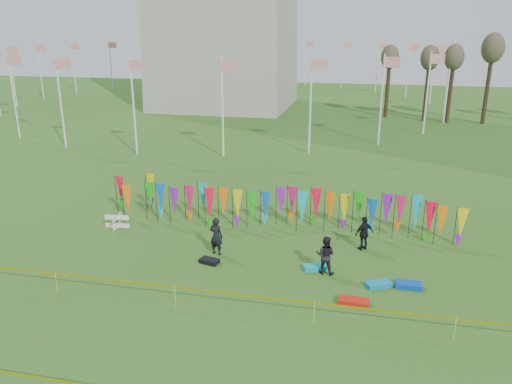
% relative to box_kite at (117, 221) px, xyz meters
% --- Properties ---
extents(ground, '(160.00, 160.00, 0.00)m').
position_rel_box_kite_xyz_m(ground, '(8.02, -4.87, -0.37)').
color(ground, '#305417').
rests_on(ground, ground).
extents(flagpole_ring, '(57.40, 56.16, 8.00)m').
position_rel_box_kite_xyz_m(flagpole_ring, '(-5.98, 43.13, 3.63)').
color(flagpole_ring, silver).
rests_on(flagpole_ring, ground).
extents(banner_row, '(18.64, 0.64, 2.16)m').
position_rel_box_kite_xyz_m(banner_row, '(8.30, 1.97, 0.91)').
color(banner_row, black).
rests_on(banner_row, ground).
extents(caution_tape_near, '(26.00, 0.02, 0.90)m').
position_rel_box_kite_xyz_m(caution_tape_near, '(7.80, -6.75, 0.41)').
color(caution_tape_near, '#E5E204').
rests_on(caution_tape_near, ground).
extents(box_kite, '(0.67, 0.67, 0.74)m').
position_rel_box_kite_xyz_m(box_kite, '(0.00, 0.00, 0.00)').
color(box_kite, red).
rests_on(box_kite, ground).
extents(person_left, '(0.76, 0.63, 1.83)m').
position_rel_box_kite_xyz_m(person_left, '(6.09, -1.94, 0.54)').
color(person_left, black).
rests_on(person_left, ground).
extents(person_mid, '(0.90, 0.63, 1.72)m').
position_rel_box_kite_xyz_m(person_mid, '(11.24, -2.78, 0.49)').
color(person_mid, black).
rests_on(person_mid, ground).
extents(person_right, '(1.13, 1.03, 1.69)m').
position_rel_box_kite_xyz_m(person_right, '(12.84, 0.04, 0.47)').
color(person_right, black).
rests_on(person_right, ground).
extents(kite_bag_turquoise, '(1.18, 0.89, 0.21)m').
position_rel_box_kite_xyz_m(kite_bag_turquoise, '(10.83, -2.55, -0.26)').
color(kite_bag_turquoise, '#0BA6AE').
rests_on(kite_bag_turquoise, ground).
extents(kite_bag_blue, '(1.06, 0.57, 0.22)m').
position_rel_box_kite_xyz_m(kite_bag_blue, '(14.72, -3.32, -0.26)').
color(kite_bag_blue, '#0A43AD').
rests_on(kite_bag_blue, ground).
extents(kite_bag_red, '(1.20, 0.62, 0.21)m').
position_rel_box_kite_xyz_m(kite_bag_red, '(12.57, -5.13, -0.26)').
color(kite_bag_red, red).
rests_on(kite_bag_red, ground).
extents(kite_bag_black, '(0.95, 0.69, 0.20)m').
position_rel_box_kite_xyz_m(kite_bag_black, '(6.05, -2.93, -0.27)').
color(kite_bag_black, black).
rests_on(kite_bag_black, ground).
extents(kite_bag_teal, '(1.17, 0.96, 0.20)m').
position_rel_box_kite_xyz_m(kite_bag_teal, '(13.52, -3.50, -0.27)').
color(kite_bag_teal, '#0C83B2').
rests_on(kite_bag_teal, ground).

